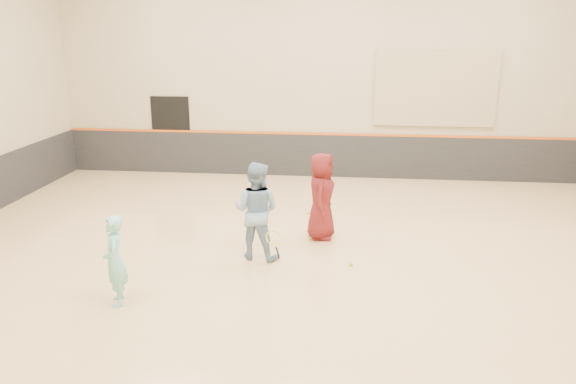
# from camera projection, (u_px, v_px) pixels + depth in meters

# --- Properties ---
(room) EXTENTS (15.04, 12.04, 6.22)m
(room) POSITION_uv_depth(u_px,v_px,m) (315.00, 217.00, 9.95)
(room) COLOR tan
(room) RESTS_ON ground
(wainscot_back) EXTENTS (14.90, 0.04, 1.20)m
(wainscot_back) POSITION_uv_depth(u_px,v_px,m) (328.00, 156.00, 15.71)
(wainscot_back) COLOR #232326
(wainscot_back) RESTS_ON floor
(accent_stripe) EXTENTS (14.90, 0.03, 0.06)m
(accent_stripe) POSITION_uv_depth(u_px,v_px,m) (329.00, 134.00, 15.52)
(accent_stripe) COLOR #D85914
(accent_stripe) RESTS_ON wall_back
(acoustic_panel) EXTENTS (3.20, 0.08, 2.00)m
(acoustic_panel) POSITION_uv_depth(u_px,v_px,m) (435.00, 89.00, 14.86)
(acoustic_panel) COLOR tan
(acoustic_panel) RESTS_ON wall_back
(doorway) EXTENTS (1.10, 0.05, 2.20)m
(doorway) POSITION_uv_depth(u_px,v_px,m) (171.00, 135.00, 16.05)
(doorway) COLOR black
(doorway) RESTS_ON floor
(girl) EXTENTS (0.50, 0.60, 1.40)m
(girl) POSITION_uv_depth(u_px,v_px,m) (115.00, 261.00, 8.38)
(girl) COLOR #7EDAD2
(girl) RESTS_ON floor
(instructor) EXTENTS (0.99, 0.85, 1.79)m
(instructor) POSITION_uv_depth(u_px,v_px,m) (256.00, 211.00, 10.06)
(instructor) COLOR #7B9FBF
(instructor) RESTS_ON floor
(young_man) EXTENTS (0.62, 0.89, 1.73)m
(young_man) POSITION_uv_depth(u_px,v_px,m) (321.00, 196.00, 11.04)
(young_man) COLOR maroon
(young_man) RESTS_ON floor
(held_racket) EXTENTS (0.43, 0.43, 0.50)m
(held_racket) POSITION_uv_depth(u_px,v_px,m) (274.00, 238.00, 9.71)
(held_racket) COLOR yellow
(held_racket) RESTS_ON instructor
(spare_racket) EXTENTS (0.72, 0.72, 0.11)m
(spare_racket) POSITION_uv_depth(u_px,v_px,m) (253.00, 222.00, 12.00)
(spare_racket) COLOR gold
(spare_racket) RESTS_ON floor
(ball_under_racket) EXTENTS (0.07, 0.07, 0.07)m
(ball_under_racket) POSITION_uv_depth(u_px,v_px,m) (351.00, 264.00, 9.90)
(ball_under_racket) COLOR #AEC52E
(ball_under_racket) RESTS_ON floor
(ball_in_hand) EXTENTS (0.07, 0.07, 0.07)m
(ball_in_hand) POSITION_uv_depth(u_px,v_px,m) (326.00, 188.00, 10.79)
(ball_in_hand) COLOR yellow
(ball_in_hand) RESTS_ON young_man
(ball_beside_spare) EXTENTS (0.07, 0.07, 0.07)m
(ball_beside_spare) POSITION_uv_depth(u_px,v_px,m) (308.00, 213.00, 12.65)
(ball_beside_spare) COLOR yellow
(ball_beside_spare) RESTS_ON floor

